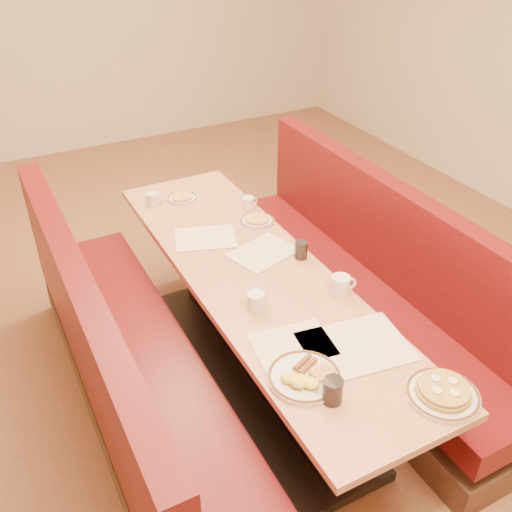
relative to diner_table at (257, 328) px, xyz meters
name	(u,v)px	position (x,y,z in m)	size (l,w,h in m)	color
ground	(257,377)	(0.00, 0.00, -0.37)	(8.00, 8.00, 0.00)	#9E6647
room_envelope	(257,35)	(0.00, 0.00, 1.56)	(6.04, 8.04, 2.82)	beige
diner_table	(257,328)	(0.00, 0.00, 0.00)	(0.70, 2.50, 0.75)	black
booth_left	(129,374)	(-0.73, 0.00, -0.01)	(0.55, 2.50, 1.05)	#4C3326
booth_right	(363,293)	(0.73, 0.00, -0.01)	(0.55, 2.50, 1.05)	#4C3326
placemat_near_left	(292,345)	(-0.12, -0.57, 0.38)	(0.35, 0.26, 0.00)	#F9E7C3
placemat_near_right	(356,346)	(0.12, -0.70, 0.38)	(0.46, 0.34, 0.00)	#F9E7C3
placemat_far_left	(205,238)	(-0.10, 0.44, 0.38)	(0.34, 0.26, 0.00)	#F9E7C3
placemat_far_right	(263,252)	(0.12, 0.15, 0.38)	(0.35, 0.26, 0.00)	#F9E7C3
pancake_plate	(443,393)	(0.25, -1.10, 0.40)	(0.29, 0.29, 0.07)	silver
eggs_plate	(304,377)	(-0.18, -0.77, 0.39)	(0.30, 0.30, 0.06)	silver
extra_plate_mid	(257,220)	(0.25, 0.47, 0.39)	(0.21, 0.21, 0.04)	silver
extra_plate_far	(182,198)	(-0.04, 0.95, 0.39)	(0.19, 0.19, 0.04)	silver
coffee_mug_a	(341,285)	(0.28, -0.35, 0.43)	(0.13, 0.09, 0.10)	silver
coffee_mug_b	(256,301)	(-0.14, -0.26, 0.42)	(0.12, 0.08, 0.09)	silver
coffee_mug_c	(249,203)	(0.28, 0.65, 0.42)	(0.10, 0.07, 0.08)	silver
coffee_mug_d	(153,199)	(-0.23, 0.97, 0.42)	(0.11, 0.08, 0.08)	silver
soda_tumbler_near	(333,391)	(-0.15, -0.92, 0.43)	(0.08, 0.08, 0.11)	black
soda_tumbler_mid	(301,250)	(0.28, 0.02, 0.42)	(0.07, 0.07, 0.10)	black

